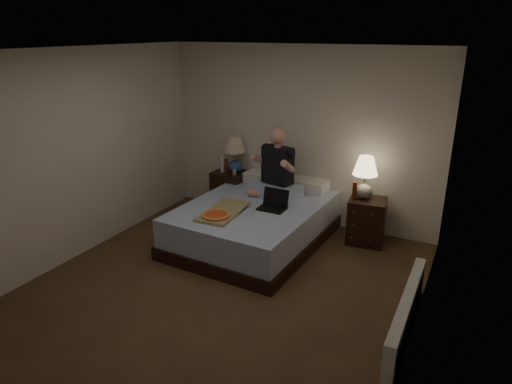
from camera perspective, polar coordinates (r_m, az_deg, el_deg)
The scene contains 19 objects.
floor at distance 5.10m, azimuth -4.70°, elevation -12.14°, with size 4.00×4.50×0.00m, color brown.
ceiling at distance 4.33m, azimuth -5.66°, elevation 17.19°, with size 4.00×4.50×0.00m, color white.
wall_back at distance 6.51m, azimuth 5.44°, elevation 6.92°, with size 4.00×2.50×0.00m, color silver.
wall_front at distance 3.07m, azimuth -28.28°, elevation -10.80°, with size 4.00×2.50×0.00m, color silver.
wall_left at distance 5.84m, azimuth -22.10°, elevation 4.05°, with size 4.50×2.50×0.00m, color silver.
wall_right at distance 3.94m, azimuth 20.43°, elevation -2.96°, with size 4.50×2.50×0.00m, color silver.
bed at distance 6.04m, azimuth -0.15°, elevation -3.87°, with size 1.60×2.13×0.53m, color #5C77B9.
nightstand_left at distance 7.02m, azimuth -3.11°, elevation 0.05°, with size 0.49×0.44×0.64m, color black.
nightstand_right at distance 6.17m, azimuth 13.63°, elevation -3.54°, with size 0.47×0.42×0.61m, color black.
lamp_left at distance 6.80m, azimuth -2.68°, elevation 4.72°, with size 0.32×0.32×0.56m, color #274790, non-canonical shape.
lamp_right at distance 6.01m, azimuth 13.44°, elevation 1.77°, with size 0.32×0.32×0.56m, color gray, non-canonical shape.
water_bottle at distance 6.88m, azimuth -4.21°, elevation 3.53°, with size 0.07×0.07×0.25m, color silver.
soda_can at distance 6.73m, azimuth -2.74°, elevation 2.52°, with size 0.07×0.07×0.10m, color #B9B9B4.
beer_bottle_left at distance 6.81m, azimuth -3.69°, elevation 3.26°, with size 0.06×0.06×0.23m, color #52190B.
beer_bottle_right at distance 5.99m, azimuth 12.23°, elevation 0.15°, with size 0.06×0.06×0.23m, color #521F0B.
person at distance 6.10m, azimuth 2.45°, elevation 3.67°, with size 0.66×0.52×0.93m, color black, non-canonical shape.
laptop at distance 5.72m, azimuth 2.01°, elevation -1.08°, with size 0.34×0.28×0.24m, color black, non-canonical shape.
pizza_box at distance 5.49m, azimuth -5.05°, elevation -2.97°, with size 0.40×0.76×0.08m, color tan, non-canonical shape.
radiator at distance 4.58m, azimuth 18.22°, elevation -14.30°, with size 0.10×1.60×0.40m, color silver.
Camera 1 is at (2.32, -3.65, 2.69)m, focal length 32.00 mm.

